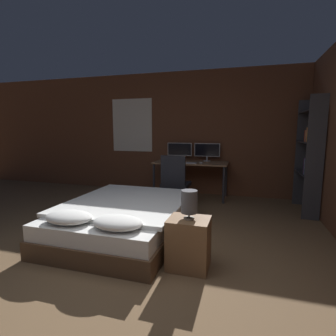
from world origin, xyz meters
name	(u,v)px	position (x,y,z in m)	size (l,w,h in m)	color
ground_plane	(121,293)	(0.00, 0.00, 0.00)	(20.00, 20.00, 0.00)	brown
wall_back	(198,133)	(-0.02, 3.87, 1.35)	(12.00, 0.08, 2.70)	brown
bed	(124,218)	(-0.55, 1.20, 0.23)	(1.56, 2.07, 0.53)	brown
nightstand	(189,243)	(0.48, 0.60, 0.27)	(0.42, 0.36, 0.53)	brown
bedside_lamp	(189,202)	(0.48, 0.60, 0.71)	(0.17, 0.17, 0.30)	gray
desk	(191,166)	(-0.10, 3.46, 0.67)	(1.54, 0.69, 0.76)	#846042
monitor_left	(180,150)	(-0.40, 3.70, 0.99)	(0.55, 0.16, 0.39)	#B7B7BC
monitor_right	(207,151)	(0.21, 3.70, 0.99)	(0.55, 0.16, 0.39)	#B7B7BC
keyboard	(188,163)	(-0.10, 3.21, 0.77)	(0.34, 0.13, 0.02)	#B7B7BC
computer_mouse	(201,163)	(0.16, 3.21, 0.78)	(0.07, 0.05, 0.04)	#B7B7BC
office_chair	(175,186)	(-0.22, 2.65, 0.39)	(0.52, 0.52, 0.98)	black
bookshelf	(310,150)	(2.04, 2.95, 1.10)	(0.26, 0.94, 1.97)	#333338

